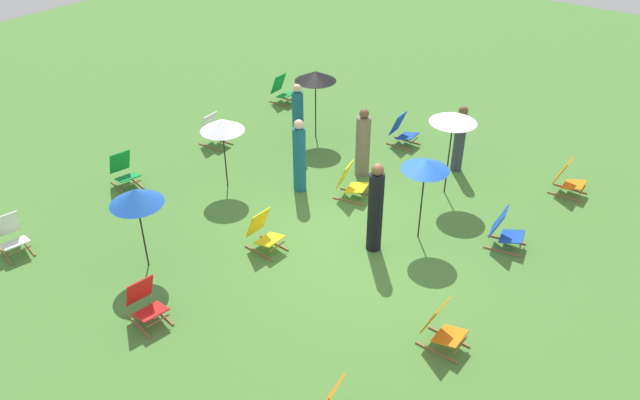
% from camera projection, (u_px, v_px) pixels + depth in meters
% --- Properties ---
extents(ground_plane, '(40.00, 40.00, 0.00)m').
position_uv_depth(ground_plane, '(367.00, 240.00, 12.58)').
color(ground_plane, '#477A33').
extents(deckchair_0, '(0.49, 0.77, 0.83)m').
position_uv_depth(deckchair_0, '(283.00, 90.00, 18.16)').
color(deckchair_0, olive).
rests_on(deckchair_0, ground).
extents(deckchair_2, '(0.60, 0.83, 0.83)m').
position_uv_depth(deckchair_2, '(146.00, 303.00, 10.47)').
color(deckchair_2, olive).
rests_on(deckchair_2, ground).
extents(deckchair_3, '(0.51, 0.78, 0.83)m').
position_uv_depth(deckchair_3, '(568.00, 179.00, 13.91)').
color(deckchair_3, olive).
rests_on(deckchair_3, ground).
extents(deckchair_4, '(0.63, 0.85, 0.83)m').
position_uv_depth(deckchair_4, '(505.00, 231.00, 12.23)').
color(deckchair_4, olive).
rests_on(deckchair_4, ground).
extents(deckchair_5, '(0.53, 0.80, 0.83)m').
position_uv_depth(deckchair_5, '(213.00, 131.00, 15.91)').
color(deckchair_5, olive).
rests_on(deckchair_5, ground).
extents(deckchair_6, '(0.64, 0.85, 0.83)m').
position_uv_depth(deckchair_6, '(351.00, 182.00, 13.77)').
color(deckchair_6, olive).
rests_on(deckchair_6, ground).
extents(deckchair_7, '(0.51, 0.78, 0.83)m').
position_uv_depth(deckchair_7, '(402.00, 131.00, 15.92)').
color(deckchair_7, olive).
rests_on(deckchair_7, ground).
extents(deckchair_8, '(0.51, 0.78, 0.83)m').
position_uv_depth(deckchair_8, '(264.00, 233.00, 12.17)').
color(deckchair_8, olive).
rests_on(deckchair_8, ground).
extents(deckchair_9, '(0.62, 0.84, 0.83)m').
position_uv_depth(deckchair_9, '(11.00, 235.00, 12.09)').
color(deckchair_9, olive).
rests_on(deckchair_9, ground).
extents(deckchair_10, '(0.48, 0.76, 0.83)m').
position_uv_depth(deckchair_10, '(442.00, 327.00, 9.98)').
color(deckchair_10, olive).
rests_on(deckchair_10, ground).
extents(deckchair_11, '(0.63, 0.85, 0.83)m').
position_uv_depth(deckchair_11, '(124.00, 171.00, 14.19)').
color(deckchair_11, olive).
rests_on(deckchair_11, ground).
extents(umbrella_0, '(1.02, 1.02, 1.98)m').
position_uv_depth(umbrella_0, '(454.00, 118.00, 13.12)').
color(umbrella_0, black).
rests_on(umbrella_0, ground).
extents(umbrella_1, '(1.06, 1.06, 1.82)m').
position_uv_depth(umbrella_1, '(315.00, 76.00, 15.54)').
color(umbrella_1, black).
rests_on(umbrella_1, ground).
extents(umbrella_2, '(0.98, 0.98, 1.70)m').
position_uv_depth(umbrella_2, '(222.00, 125.00, 13.50)').
color(umbrella_2, black).
rests_on(umbrella_2, ground).
extents(umbrella_3, '(0.94, 0.94, 1.80)m').
position_uv_depth(umbrella_3, '(425.00, 165.00, 11.78)').
color(umbrella_3, black).
rests_on(umbrella_3, ground).
extents(umbrella_4, '(0.98, 0.98, 1.71)m').
position_uv_depth(umbrella_4, '(136.00, 197.00, 11.07)').
color(umbrella_4, black).
rests_on(umbrella_4, ground).
extents(person_0, '(0.36, 0.36, 1.75)m').
position_uv_depth(person_0, '(299.00, 157.00, 13.78)').
color(person_0, '#195972').
rests_on(person_0, ground).
extents(person_1, '(0.42, 0.42, 1.92)m').
position_uv_depth(person_1, '(375.00, 209.00, 11.86)').
color(person_1, black).
rests_on(person_1, ground).
extents(person_2, '(0.30, 0.30, 1.66)m').
position_uv_depth(person_2, '(460.00, 140.00, 14.56)').
color(person_2, '#333847').
rests_on(person_2, ground).
extents(person_3, '(0.39, 0.39, 1.72)m').
position_uv_depth(person_3, '(298.00, 118.00, 15.52)').
color(person_3, '#195972').
rests_on(person_3, ground).
extents(person_4, '(0.45, 0.45, 1.68)m').
position_uv_depth(person_4, '(363.00, 144.00, 14.41)').
color(person_4, '#72664C').
rests_on(person_4, ground).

